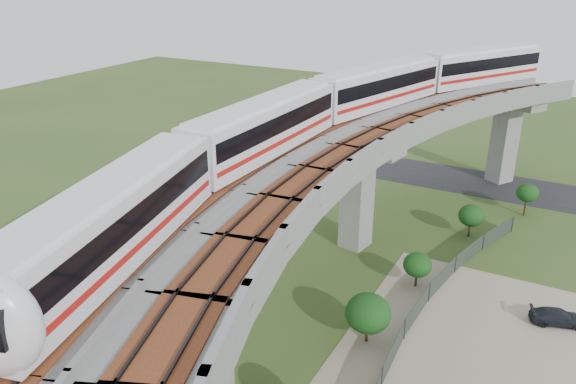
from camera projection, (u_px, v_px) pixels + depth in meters
name	position (u px, v px, depth m)	size (l,w,h in m)	color
ground	(287.00, 303.00, 39.39)	(160.00, 160.00, 0.00)	#3B5321
asphalt_road	(412.00, 172.00, 63.78)	(60.00, 8.00, 0.03)	#232326
viaduct	(342.00, 195.00, 34.23)	(19.58, 73.98, 11.40)	#99968E
metro_train	(347.00, 109.00, 40.56)	(14.57, 60.79, 3.64)	white
fence	(425.00, 335.00, 34.84)	(3.87, 38.73, 1.50)	#2D382D
tree_0	(528.00, 193.00, 52.05)	(2.01, 2.01, 3.16)	#382314
tree_1	(471.00, 216.00, 48.11)	(2.20, 2.20, 2.95)	#382314
tree_2	(417.00, 265.00, 40.77)	(2.10, 2.10, 2.70)	#382314
tree_3	(368.00, 313.00, 34.66)	(2.87, 2.87, 3.35)	#382314
car_dark	(558.00, 317.00, 36.95)	(1.45, 3.57, 1.04)	black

